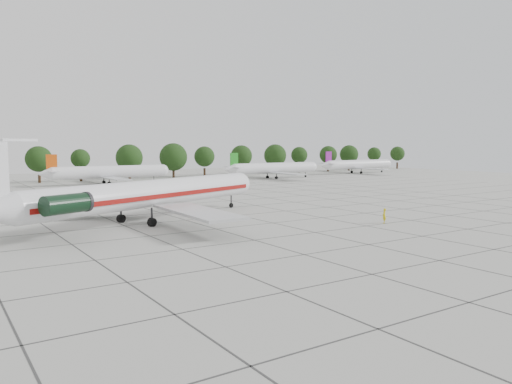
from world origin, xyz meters
TOP-DOWN VIEW (x-y plane):
  - ground at (0.00, 0.00)m, footprint 260.00×260.00m
  - apron_joints at (0.00, 15.00)m, footprint 170.00×170.00m
  - main_airliner at (-13.91, 8.45)m, footprint 41.97×31.60m
  - ground_crew at (11.32, -7.71)m, footprint 0.78×0.78m
  - bg_airliner_c at (1.85, 71.26)m, footprint 28.24×27.20m
  - bg_airliner_d at (46.85, 65.14)m, footprint 28.24×27.20m
  - bg_airliner_e at (85.43, 70.63)m, footprint 28.24×27.20m
  - tree_line at (-11.68, 85.00)m, footprint 249.86×8.44m

SIDE VIEW (x-z plane):
  - ground at x=0.00m, z-range 0.00..0.00m
  - apron_joints at x=0.00m, z-range 0.00..0.02m
  - ground_crew at x=11.32m, z-range 0.00..1.83m
  - bg_airliner_c at x=1.85m, z-range -0.79..6.61m
  - bg_airliner_d at x=46.85m, z-range -0.79..6.61m
  - bg_airliner_e at x=85.43m, z-range -0.79..6.61m
  - main_airliner at x=-13.91m, z-range -1.50..8.74m
  - tree_line at x=-11.68m, z-range 0.87..11.09m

